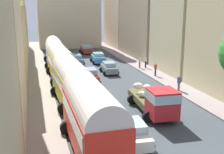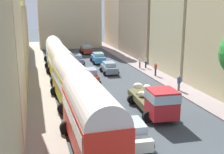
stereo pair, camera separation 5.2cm
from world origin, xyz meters
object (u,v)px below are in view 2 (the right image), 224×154
at_px(car_2, 86,49).
at_px(car_3, 133,132).
at_px(car_1, 98,58).
at_px(pedestrian_0, 146,61).
at_px(car_0, 109,68).
at_px(car_4, 90,76).
at_px(pedestrian_2, 156,69).
at_px(cargo_truck_0, 155,100).
at_px(parked_bus_0, 91,114).
at_px(parked_bus_1, 71,79).
at_px(pedestrian_4, 140,62).
at_px(parked_bus_3, 55,51).
at_px(car_5, 76,59).
at_px(pedestrian_1, 179,82).
at_px(parked_bus_2, 61,61).

height_order(car_2, car_3, car_2).
bearing_deg(car_1, pedestrian_0, -47.49).
height_order(car_0, car_4, car_4).
xyz_separation_m(car_4, pedestrian_2, (8.49, 0.84, 0.17)).
bearing_deg(car_0, car_2, 89.76).
distance_m(cargo_truck_0, car_1, 22.68).
relative_size(parked_bus_0, parked_bus_1, 1.00).
bearing_deg(pedestrian_4, cargo_truck_0, -106.91).
relative_size(parked_bus_3, car_5, 2.32).
bearing_deg(car_3, pedestrian_1, 48.51).
relative_size(car_1, pedestrian_2, 2.27).
bearing_deg(pedestrian_1, car_3, -131.49).
bearing_deg(car_3, pedestrian_0, 65.83).
xyz_separation_m(parked_bus_3, car_5, (3.11, -0.09, -1.45)).
relative_size(car_4, pedestrian_4, 2.12).
relative_size(pedestrian_1, pedestrian_2, 0.98).
bearing_deg(parked_bus_1, car_0, 59.00).
xyz_separation_m(parked_bus_0, pedestrian_1, (11.11, 9.65, -1.37)).
bearing_deg(parked_bus_1, pedestrian_2, 32.15).
relative_size(parked_bus_1, car_5, 2.12).
bearing_deg(car_0, car_4, -129.16).
relative_size(parked_bus_1, pedestrian_1, 4.79).
bearing_deg(pedestrian_0, car_4, -148.65).
bearing_deg(parked_bus_0, pedestrian_1, 40.98).
bearing_deg(car_4, pedestrian_4, 34.36).
height_order(car_0, pedestrian_4, pedestrian_4).
xyz_separation_m(parked_bus_0, pedestrian_4, (11.14, 20.95, -1.33)).
distance_m(parked_bus_1, car_1, 19.05).
distance_m(car_4, pedestrian_2, 8.54).
height_order(parked_bus_1, car_1, parked_bus_1).
xyz_separation_m(car_4, car_5, (0.21, 11.58, -0.11)).
bearing_deg(pedestrian_2, parked_bus_1, -147.85).
height_order(parked_bus_1, parked_bus_3, parked_bus_1).
relative_size(parked_bus_3, pedestrian_2, 5.12).
bearing_deg(pedestrian_1, car_4, 145.32).
bearing_deg(car_5, pedestrian_1, -65.15).
distance_m(cargo_truck_0, car_4, 11.60).
distance_m(parked_bus_3, car_1, 6.67).
xyz_separation_m(parked_bus_0, parked_bus_2, (0.00, 18.00, -0.15)).
bearing_deg(car_5, cargo_truck_0, -82.67).
xyz_separation_m(parked_bus_2, car_4, (2.91, -2.68, -1.37)).
height_order(car_4, pedestrian_0, pedestrian_0).
bearing_deg(car_1, cargo_truck_0, -91.24).
bearing_deg(car_5, pedestrian_0, -34.20).
distance_m(parked_bus_0, car_5, 27.14).
xyz_separation_m(parked_bus_3, pedestrian_1, (11.11, -17.35, -1.20)).
relative_size(car_1, car_4, 1.07).
bearing_deg(car_1, car_3, -98.15).
relative_size(parked_bus_0, car_4, 2.20).
bearing_deg(car_2, parked_bus_0, -100.02).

